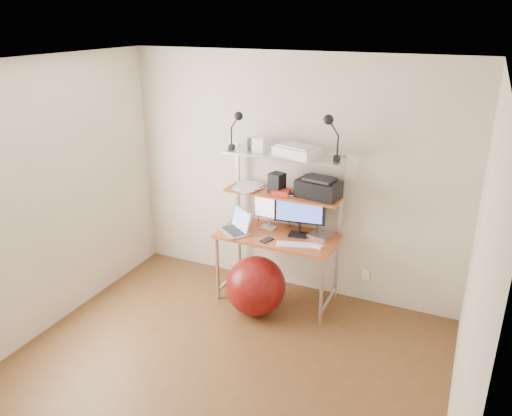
{
  "coord_description": "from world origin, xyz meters",
  "views": [
    {
      "loc": [
        1.69,
        -2.83,
        2.82
      ],
      "look_at": [
        -0.11,
        1.15,
        1.12
      ],
      "focal_mm": 35.0,
      "sensor_mm": 36.0,
      "label": 1
    }
  ],
  "objects_px": {
    "monitor_silver": "(269,209)",
    "laptop": "(237,227)",
    "monitor_black": "(300,211)",
    "exercise_ball": "(256,286)",
    "printer": "(319,188)"
  },
  "relations": [
    {
      "from": "monitor_silver",
      "to": "laptop",
      "type": "xyz_separation_m",
      "value": [
        -0.26,
        -0.23,
        -0.16
      ]
    },
    {
      "from": "monitor_black",
      "to": "exercise_ball",
      "type": "relative_size",
      "value": 0.86
    },
    {
      "from": "monitor_black",
      "to": "laptop",
      "type": "bearing_deg",
      "value": -170.62
    },
    {
      "from": "monitor_black",
      "to": "exercise_ball",
      "type": "bearing_deg",
      "value": -132.37
    },
    {
      "from": "monitor_silver",
      "to": "monitor_black",
      "type": "xyz_separation_m",
      "value": [
        0.34,
        -0.04,
        0.05
      ]
    },
    {
      "from": "monitor_silver",
      "to": "monitor_black",
      "type": "height_order",
      "value": "monitor_black"
    },
    {
      "from": "monitor_silver",
      "to": "exercise_ball",
      "type": "bearing_deg",
      "value": -78.23
    },
    {
      "from": "monitor_silver",
      "to": "exercise_ball",
      "type": "xyz_separation_m",
      "value": [
        0.06,
        -0.46,
        -0.65
      ]
    },
    {
      "from": "monitor_black",
      "to": "printer",
      "type": "bearing_deg",
      "value": 14.04
    },
    {
      "from": "monitor_black",
      "to": "laptop",
      "type": "relative_size",
      "value": 1.17
    },
    {
      "from": "monitor_black",
      "to": "printer",
      "type": "relative_size",
      "value": 1.14
    },
    {
      "from": "printer",
      "to": "exercise_ball",
      "type": "height_order",
      "value": "printer"
    },
    {
      "from": "exercise_ball",
      "to": "monitor_silver",
      "type": "bearing_deg",
      "value": 96.84
    },
    {
      "from": "printer",
      "to": "monitor_silver",
      "type": "bearing_deg",
      "value": -168.12
    },
    {
      "from": "monitor_silver",
      "to": "exercise_ball",
      "type": "relative_size",
      "value": 0.66
    }
  ]
}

